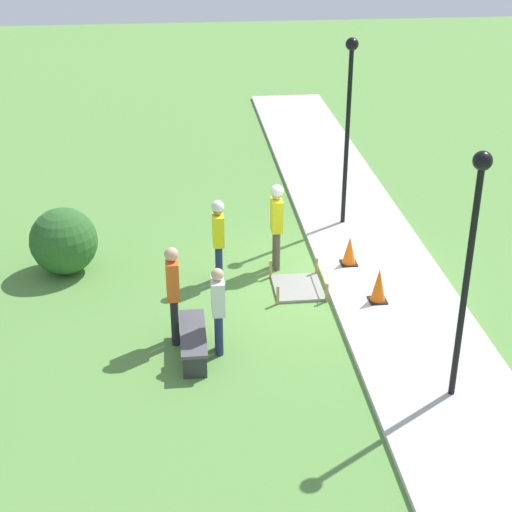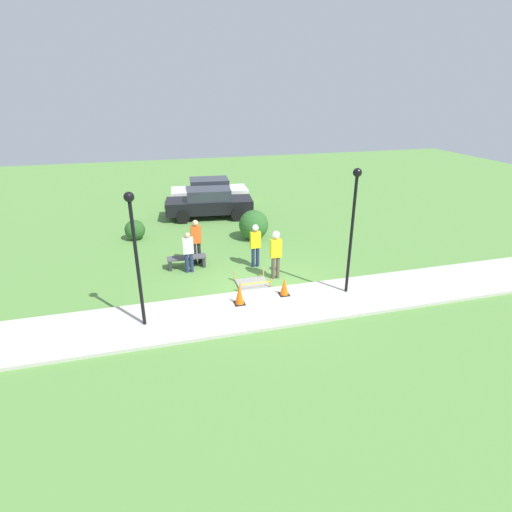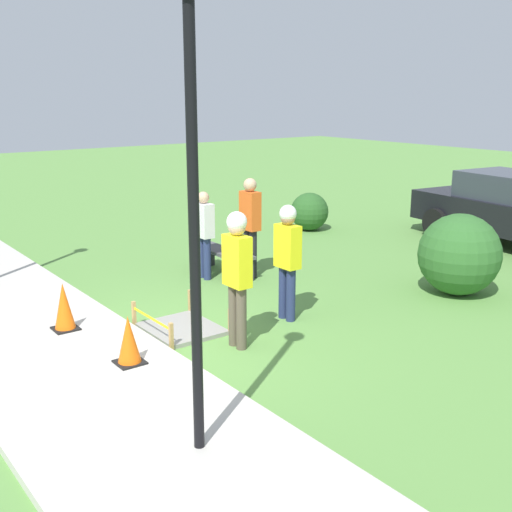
{
  "view_description": "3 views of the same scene",
  "coord_description": "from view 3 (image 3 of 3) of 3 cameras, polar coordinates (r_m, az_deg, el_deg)",
  "views": [
    {
      "loc": [
        -13.96,
        2.87,
        7.54
      ],
      "look_at": [
        -0.34,
        1.39,
        0.75
      ],
      "focal_mm": 55.0,
      "sensor_mm": 36.0,
      "label": 1
    },
    {
      "loc": [
        -3.7,
        -12.01,
        6.56
      ],
      "look_at": [
        -0.06,
        1.34,
        0.78
      ],
      "focal_mm": 28.0,
      "sensor_mm": 36.0,
      "label": 2
    },
    {
      "loc": [
        7.23,
        -3.78,
        3.37
      ],
      "look_at": [
        -0.03,
        1.63,
        1.03
      ],
      "focal_mm": 45.0,
      "sensor_mm": 36.0,
      "label": 3
    }
  ],
  "objects": [
    {
      "name": "ground_plane",
      "position": [
        8.83,
        -8.45,
        -8.15
      ],
      "size": [
        60.0,
        60.0,
        0.0
      ],
      "primitive_type": "plane",
      "color": "#5B8E42"
    },
    {
      "name": "lamppost_near",
      "position": [
        5.49,
        -5.69,
        8.92
      ],
      "size": [
        0.28,
        0.28,
        4.24
      ],
      "color": "black",
      "rests_on": "sidewalk"
    },
    {
      "name": "traffic_cone_near_patch",
      "position": [
        9.41,
        -16.7,
        -4.33
      ],
      "size": [
        0.34,
        0.34,
        0.69
      ],
      "color": "black",
      "rests_on": "sidewalk"
    },
    {
      "name": "shrub_rounded_mid",
      "position": [
        15.97,
        4.78,
        3.96
      ],
      "size": [
        0.94,
        0.94,
        0.94
      ],
      "color": "#285623",
      "rests_on": "ground_plane"
    },
    {
      "name": "sidewalk",
      "position": [
        8.35,
        -16.07,
        -9.57
      ],
      "size": [
        28.0,
        2.48,
        0.1
      ],
      "color": "#BCB7AD",
      "rests_on": "ground_plane"
    },
    {
      "name": "wet_concrete_patch",
      "position": [
        9.4,
        -6.63,
        -6.38
      ],
      "size": [
        1.16,
        1.01,
        0.39
      ],
      "color": "gray",
      "rests_on": "ground_plane"
    },
    {
      "name": "bystander_in_gray_shirt",
      "position": [
        11.71,
        -4.65,
        2.3
      ],
      "size": [
        0.4,
        0.22,
        1.62
      ],
      "color": "navy",
      "rests_on": "ground_plane"
    },
    {
      "name": "traffic_cone_far_patch",
      "position": [
        8.09,
        -11.25,
        -7.35
      ],
      "size": [
        0.34,
        0.34,
        0.62
      ],
      "color": "black",
      "rests_on": "sidewalk"
    },
    {
      "name": "bystander_in_orange_shirt",
      "position": [
        11.76,
        -0.52,
        3.13
      ],
      "size": [
        0.4,
        0.24,
        1.85
      ],
      "color": "black",
      "rests_on": "ground_plane"
    },
    {
      "name": "worker_assistant",
      "position": [
        9.52,
        2.82,
        0.33
      ],
      "size": [
        0.4,
        0.25,
        1.76
      ],
      "color": "navy",
      "rests_on": "ground_plane"
    },
    {
      "name": "worker_supervisor",
      "position": [
        8.44,
        -1.69,
        -0.96
      ],
      "size": [
        0.4,
        0.27,
        1.87
      ],
      "color": "brown",
      "rests_on": "ground_plane"
    },
    {
      "name": "shrub_rounded_near",
      "position": [
        11.34,
        17.62,
        0.13
      ],
      "size": [
        1.39,
        1.39,
        1.39
      ],
      "color": "#2D6028",
      "rests_on": "ground_plane"
    },
    {
      "name": "park_bench",
      "position": [
        12.12,
        -2.94,
        -0.13
      ],
      "size": [
        1.52,
        0.44,
        0.46
      ],
      "color": "#2D2D33",
      "rests_on": "ground_plane"
    }
  ]
}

